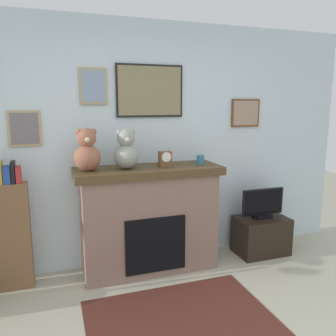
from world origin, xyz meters
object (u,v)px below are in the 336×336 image
mantel_clock (165,159)px  television (263,204)px  candle_jar (200,160)px  teddy_bear_grey (87,152)px  fireplace (149,218)px  bookshelf (9,231)px  tv_stand (261,235)px  teddy_bear_cream (126,151)px

mantel_clock → television: bearing=-1.7°
television → candle_jar: candle_jar is taller
television → teddy_bear_grey: bearing=179.0°
candle_jar → mantel_clock: 0.40m
fireplace → bookshelf: bookshelf is taller
television → tv_stand: bearing=90.0°
tv_stand → television: television is taller
tv_stand → teddy_bear_cream: size_ratio=1.51×
television → fireplace: bearing=177.7°
fireplace → teddy_bear_cream: bearing=-175.5°
mantel_clock → teddy_bear_cream: teddy_bear_cream is taller
television → teddy_bear_cream: 1.73m
bookshelf → teddy_bear_cream: 1.33m
television → teddy_bear_grey: (-1.96, 0.04, 0.70)m
candle_jar → teddy_bear_grey: bearing=-180.0°
fireplace → candle_jar: bearing=-1.8°
mantel_clock → fireplace: bearing=173.7°
teddy_bear_cream → mantel_clock: bearing=-0.2°
television → mantel_clock: mantel_clock is taller
tv_stand → television: bearing=-90.0°
candle_jar → teddy_bear_grey: size_ratio=0.24×
fireplace → mantel_clock: size_ratio=9.60×
teddy_bear_cream → fireplace: bearing=4.5°
television → mantel_clock: bearing=178.3°
bookshelf → teddy_bear_grey: (0.74, -0.07, 0.73)m
bookshelf → mantel_clock: bearing=-2.5°
bookshelf → candle_jar: bearing=-1.9°
fireplace → television: bearing=-2.3°
fireplace → television: (1.35, -0.05, 0.04)m
fireplace → television: 1.36m
tv_stand → mantel_clock: bearing=178.4°
television → teddy_bear_cream: (-1.59, 0.04, 0.69)m
fireplace → tv_stand: 1.40m
candle_jar → teddy_bear_cream: teddy_bear_cream is taller
tv_stand → mantel_clock: mantel_clock is taller
bookshelf → teddy_bear_grey: bearing=-5.0°
television → teddy_bear_grey: 2.08m
tv_stand → bookshelf: bearing=177.9°
teddy_bear_cream → candle_jar: bearing=0.0°
bookshelf → fireplace: bearing=-2.0°
tv_stand → mantel_clock: (-1.18, 0.03, 0.97)m
tv_stand → candle_jar: 1.23m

